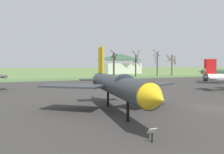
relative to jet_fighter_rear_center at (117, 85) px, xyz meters
name	(u,v)px	position (x,y,z in m)	size (l,w,h in m)	color
ground_plane	(211,108)	(9.29, -1.45, -2.48)	(600.00, 600.00, 0.00)	#607F42
asphalt_apron	(125,91)	(9.29, 15.49, -2.45)	(98.15, 56.49, 0.05)	#383533
grass_verge_strip	(67,79)	(9.29, 49.74, -2.45)	(158.15, 12.00, 0.06)	#4F713C
jet_fighter_rear_center	(117,85)	(0.00, 0.00, 0.00)	(12.70, 17.01, 6.09)	#33383D
info_placard_rear_center	(152,134)	(-1.79, -7.67, -1.95)	(0.50, 0.26, 0.84)	black
bare_tree_far_left	(114,64)	(24.79, 51.32, 1.92)	(2.42, 2.42, 8.78)	#42382D
bare_tree_left_of_center	(136,64)	(34.04, 53.24, 1.82)	(3.01, 2.71, 9.14)	#42382D
bare_tree_center	(157,62)	(43.18, 53.69, 2.47)	(3.58, 3.59, 9.54)	#42382D
bare_tree_right_of_center	(172,64)	(49.79, 53.63, 2.05)	(3.74, 3.70, 7.95)	brown
visitor_building	(120,64)	(44.38, 84.49, 2.20)	(18.62, 11.03, 9.41)	silver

